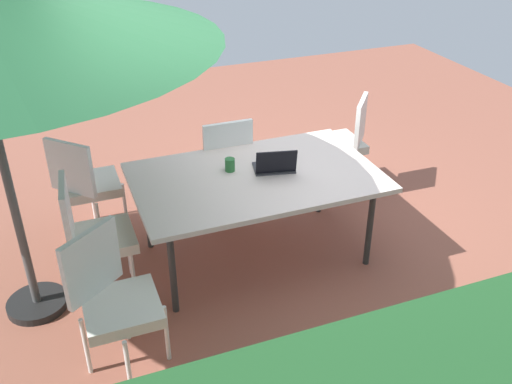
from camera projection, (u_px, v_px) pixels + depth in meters
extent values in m
cube|color=#935442|center=(256.00, 255.00, 4.88)|extent=(10.00, 10.00, 0.02)
cube|color=silver|center=(256.00, 177.00, 4.51)|extent=(1.91, 1.18, 0.04)
cylinder|color=#333333|center=(320.00, 177.00, 5.30)|extent=(0.05, 0.05, 0.72)
cylinder|color=#333333|center=(147.00, 211.00, 4.80)|extent=(0.05, 0.05, 0.72)
cylinder|color=#333333|center=(370.00, 227.00, 4.59)|extent=(0.05, 0.05, 0.72)
cylinder|color=#333333|center=(173.00, 271.00, 4.09)|extent=(0.05, 0.05, 0.72)
cylinder|color=#4C4C4C|center=(5.00, 169.00, 3.73)|extent=(0.06, 0.06, 2.32)
cylinder|color=black|center=(38.00, 303.00, 4.29)|extent=(0.44, 0.44, 0.06)
cube|color=silver|center=(102.00, 239.00, 4.22)|extent=(0.46, 0.46, 0.08)
cube|color=white|center=(67.00, 212.00, 4.04)|extent=(0.07, 0.44, 0.45)
cylinder|color=white|center=(134.00, 278.00, 4.25)|extent=(0.03, 0.03, 0.45)
cylinder|color=white|center=(129.00, 250.00, 4.55)|extent=(0.03, 0.03, 0.45)
cylinder|color=white|center=(83.00, 286.00, 4.16)|extent=(0.03, 0.03, 0.45)
cylinder|color=white|center=(82.00, 258.00, 4.46)|extent=(0.03, 0.03, 0.45)
cube|color=silver|center=(222.00, 164.00, 5.26)|extent=(0.46, 0.46, 0.08)
cube|color=white|center=(228.00, 147.00, 4.96)|extent=(0.44, 0.04, 0.45)
cylinder|color=white|center=(235.00, 177.00, 5.60)|extent=(0.03, 0.03, 0.45)
cylinder|color=white|center=(199.00, 183.00, 5.49)|extent=(0.03, 0.03, 0.45)
cylinder|color=white|center=(247.00, 195.00, 5.30)|extent=(0.03, 0.03, 0.45)
cylinder|color=white|center=(210.00, 202.00, 5.19)|extent=(0.03, 0.03, 0.45)
cube|color=silver|center=(92.00, 185.00, 4.92)|extent=(0.46, 0.46, 0.08)
cube|color=white|center=(70.00, 168.00, 4.62)|extent=(0.33, 0.34, 0.45)
cylinder|color=white|center=(125.00, 206.00, 5.13)|extent=(0.03, 0.03, 0.45)
cylinder|color=white|center=(92.00, 198.00, 5.26)|extent=(0.03, 0.03, 0.45)
cylinder|color=white|center=(100.00, 226.00, 4.84)|extent=(0.03, 0.03, 0.45)
cylinder|color=white|center=(66.00, 217.00, 4.97)|extent=(0.03, 0.03, 0.45)
cube|color=silver|center=(337.00, 145.00, 5.62)|extent=(0.46, 0.46, 0.08)
cube|color=white|center=(361.00, 122.00, 5.43)|extent=(0.31, 0.36, 0.45)
cylinder|color=white|center=(321.00, 158.00, 5.95)|extent=(0.03, 0.03, 0.45)
cylinder|color=white|center=(313.00, 174.00, 5.65)|extent=(0.03, 0.03, 0.45)
cylinder|color=white|center=(356.00, 163.00, 5.85)|extent=(0.03, 0.03, 0.45)
cylinder|color=white|center=(350.00, 180.00, 5.55)|extent=(0.03, 0.03, 0.45)
cube|color=silver|center=(122.00, 308.00, 3.57)|extent=(0.46, 0.46, 0.08)
cube|color=white|center=(92.00, 263.00, 3.53)|extent=(0.37, 0.30, 0.45)
cylinder|color=white|center=(129.00, 369.00, 3.48)|extent=(0.03, 0.03, 0.45)
cylinder|color=white|center=(167.00, 333.00, 3.75)|extent=(0.03, 0.03, 0.45)
cylinder|color=white|center=(86.00, 346.00, 3.65)|extent=(0.03, 0.03, 0.45)
cylinder|color=white|center=(125.00, 313.00, 3.91)|extent=(0.03, 0.03, 0.45)
cube|color=#2D2D33|center=(274.00, 168.00, 4.59)|extent=(0.36, 0.29, 0.02)
cube|color=black|center=(276.00, 162.00, 4.44)|extent=(0.32, 0.12, 0.20)
cylinder|color=#286B33|center=(230.00, 165.00, 4.54)|extent=(0.08, 0.08, 0.11)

